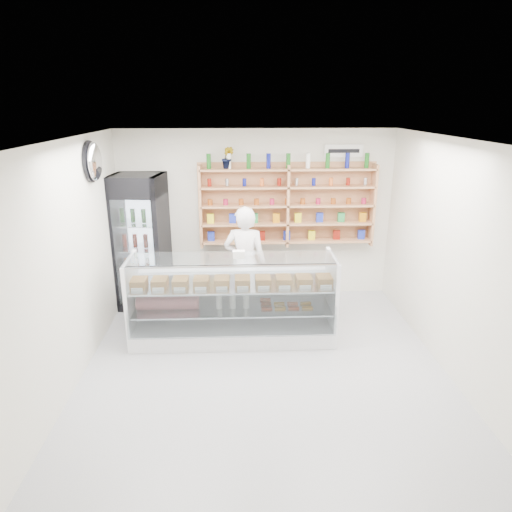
{
  "coord_description": "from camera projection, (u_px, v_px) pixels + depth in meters",
  "views": [
    {
      "loc": [
        -0.32,
        -4.91,
        3.17
      ],
      "look_at": [
        -0.07,
        0.9,
        1.22
      ],
      "focal_mm": 32.0,
      "sensor_mm": 36.0,
      "label": 1
    }
  ],
  "objects": [
    {
      "name": "display_counter",
      "position": [
        233.0,
        315.0,
        6.41
      ],
      "size": [
        2.8,
        0.84,
        1.22
      ],
      "color": "white",
      "rests_on": "floor"
    },
    {
      "name": "shop_worker",
      "position": [
        245.0,
        263.0,
        6.9
      ],
      "size": [
        0.7,
        0.52,
        1.75
      ],
      "primitive_type": "imported",
      "rotation": [
        0.0,
        0.0,
        2.98
      ],
      "color": "silver",
      "rests_on": "floor"
    },
    {
      "name": "room",
      "position": [
        266.0,
        266.0,
        5.22
      ],
      "size": [
        5.0,
        5.0,
        5.0
      ],
      "color": "#A4A4A9",
      "rests_on": "ground"
    },
    {
      "name": "potted_plant",
      "position": [
        228.0,
        158.0,
        7.11
      ],
      "size": [
        0.22,
        0.2,
        0.34
      ],
      "primitive_type": "imported",
      "rotation": [
        0.0,
        0.0,
        -0.25
      ],
      "color": "#1E6626",
      "rests_on": "wall_shelving"
    },
    {
      "name": "wall_shelving",
      "position": [
        287.0,
        206.0,
        7.4
      ],
      "size": [
        2.84,
        0.28,
        1.33
      ],
      "color": "#B07A53",
      "rests_on": "back_wall"
    },
    {
      "name": "wall_sign",
      "position": [
        344.0,
        151.0,
        7.29
      ],
      "size": [
        0.62,
        0.03,
        0.2
      ],
      "primitive_type": "cube",
      "color": "white",
      "rests_on": "back_wall"
    },
    {
      "name": "drinks_cooler",
      "position": [
        142.0,
        242.0,
        7.27
      ],
      "size": [
        0.85,
        0.83,
        2.14
      ],
      "rotation": [
        0.0,
        0.0,
        -0.12
      ],
      "color": "black",
      "rests_on": "floor"
    },
    {
      "name": "security_mirror",
      "position": [
        94.0,
        162.0,
        5.94
      ],
      "size": [
        0.15,
        0.5,
        0.5
      ],
      "primitive_type": "ellipsoid",
      "color": "silver",
      "rests_on": "left_wall"
    }
  ]
}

